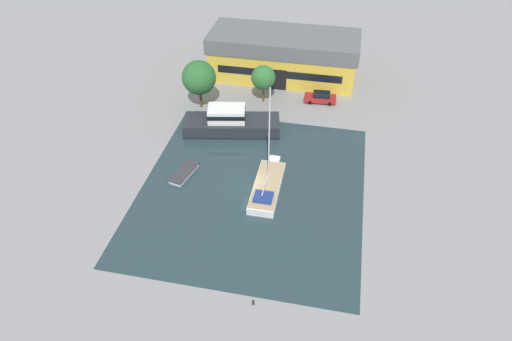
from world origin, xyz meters
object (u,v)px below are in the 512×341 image
warehouse_building (284,55)px  sailboat_moored (267,186)px  small_dinghy (184,173)px  motor_cruiser (231,122)px  quay_tree_near_building (263,78)px  quay_tree_by_water (199,78)px  parked_car (320,97)px

warehouse_building → sailboat_moored: sailboat_moored is taller
small_dinghy → warehouse_building: bearing=-92.5°
sailboat_moored → motor_cruiser: size_ratio=0.97×
quay_tree_near_building → small_dinghy: bearing=-108.4°
quay_tree_by_water → small_dinghy: bearing=-80.9°
small_dinghy → motor_cruiser: bearing=-94.3°
warehouse_building → quay_tree_near_building: size_ratio=4.07×
parked_car → warehouse_building: bearing=40.0°
parked_car → sailboat_moored: 21.22m
sailboat_moored → quay_tree_near_building: bearing=102.1°
quay_tree_near_building → quay_tree_by_water: 9.28m
quay_tree_by_water → small_dinghy: 16.21m
parked_car → sailboat_moored: bearing=164.8°
warehouse_building → small_dinghy: size_ratio=4.82×
quay_tree_near_building → parked_car: quay_tree_near_building is taller
sailboat_moored → motor_cruiser: 13.02m
warehouse_building → quay_tree_near_building: 8.68m
warehouse_building → small_dinghy: (-7.84, -27.16, -3.33)m
quay_tree_by_water → small_dinghy: size_ratio=1.48×
sailboat_moored → small_dinghy: bearing=176.1°
parked_car → small_dinghy: (-14.59, -20.10, -0.56)m
sailboat_moored → small_dinghy: (-10.36, 0.69, -0.35)m
warehouse_building → sailboat_moored: (2.52, -27.85, -2.98)m
quay_tree_by_water → quay_tree_near_building: bearing=20.6°
quay_tree_by_water → parked_car: bearing=15.4°
warehouse_building → parked_car: warehouse_building is taller
warehouse_building → small_dinghy: bearing=-106.2°
motor_cruiser → quay_tree_by_water: bearing=36.9°
small_dinghy → quay_tree_by_water: bearing=-67.4°
warehouse_building → motor_cruiser: bearing=-105.1°
quay_tree_by_water → motor_cruiser: 8.44m
warehouse_building → quay_tree_by_water: size_ratio=3.25×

